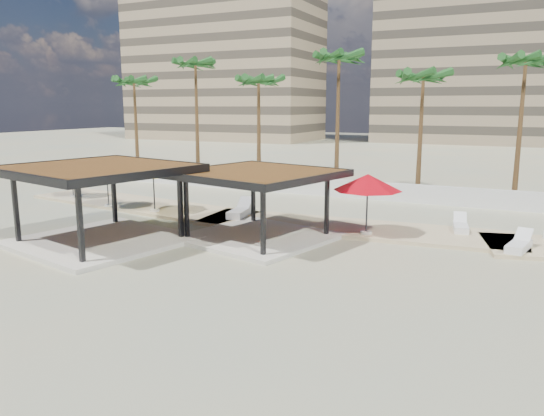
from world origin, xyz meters
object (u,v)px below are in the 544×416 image
Objects in this scene: pavilion_central at (257,198)px; umbrella_a at (71,167)px; lounger_b at (461,227)px; lounger_c at (519,246)px; pavilion_west at (99,197)px; umbrella_c at (368,183)px; lounger_a at (240,212)px.

umbrella_a is at bearing 179.21° from pavilion_central.
lounger_b is 3.77m from lounger_c.
pavilion_west is 2.22× the size of umbrella_c.
lounger_a is (-7.39, 1.06, -2.22)m from umbrella_c.
pavilion_central is 0.92× the size of pavilion_west.
pavilion_west is at bearing -149.22° from umbrella_c.
lounger_c is at bearing -104.00° from lounger_a.
lounger_c is at bearing -145.75° from lounger_b.
lounger_b is at bearing 2.78° from umbrella_a.
pavilion_central is 4.85m from lounger_a.
umbrella_a is at bearing 98.51° from lounger_c.
pavilion_central is at bearing -150.35° from lounger_a.
pavilion_west reaches higher than lounger_b.
lounger_c is (13.94, -1.01, -0.03)m from lounger_a.
pavilion_central reaches higher than lounger_a.
lounger_b is at bearing 44.59° from pavilion_west.
umbrella_a is 0.76× the size of umbrella_c.
umbrella_c is 1.76× the size of lounger_c.
pavilion_central is 11.41m from lounger_c.
lounger_a is at bearing 79.68° from pavilion_west.
pavilion_central is 2.68× the size of umbrella_a.
lounger_a is (12.95, -0.50, -1.76)m from umbrella_a.
umbrella_c is 7.79m from lounger_a.
pavilion_west reaches higher than umbrella_c.
umbrella_c is 1.52× the size of lounger_a.
pavilion_central is 3.10× the size of lounger_a.
lounger_b is 0.96× the size of lounger_c.
lounger_b is at bearing -91.39° from lounger_a.
pavilion_west is 12.57m from umbrella_a.
lounger_a is 1.21× the size of lounger_b.
pavilion_west is 17.06m from lounger_b.
lounger_c is (17.03, 6.29, -1.75)m from pavilion_west.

